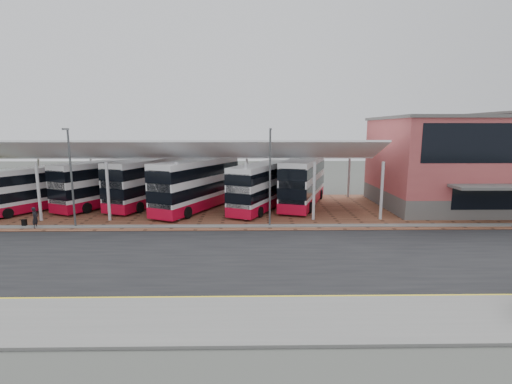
% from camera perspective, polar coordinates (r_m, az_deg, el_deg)
% --- Properties ---
extents(ground, '(140.00, 140.00, 0.00)m').
position_cam_1_polar(ground, '(24.83, -1.79, -9.15)').
color(ground, '#41443F').
extents(road, '(120.00, 14.00, 0.02)m').
position_cam_1_polar(road, '(23.88, -1.82, -9.90)').
color(road, black).
rests_on(road, ground).
extents(forecourt, '(72.00, 16.00, 0.06)m').
position_cam_1_polar(forecourt, '(37.39, 1.58, -2.64)').
color(forecourt, brown).
rests_on(forecourt, ground).
extents(sidewalk, '(120.00, 4.00, 0.14)m').
position_cam_1_polar(sidewalk, '(16.54, -2.28, -19.05)').
color(sidewalk, slate).
rests_on(sidewalk, ground).
extents(north_kerb, '(120.00, 0.80, 0.14)m').
position_cam_1_polar(north_kerb, '(30.74, -1.62, -5.29)').
color(north_kerb, slate).
rests_on(north_kerb, ground).
extents(yellow_line_near, '(120.00, 0.12, 0.01)m').
position_cam_1_polar(yellow_line_near, '(18.33, -2.12, -16.16)').
color(yellow_line_near, yellow).
rests_on(yellow_line_near, road).
extents(yellow_line_far, '(120.00, 0.12, 0.01)m').
position_cam_1_polar(yellow_line_far, '(18.60, -2.10, -15.76)').
color(yellow_line_far, yellow).
rests_on(yellow_line_far, road).
extents(canopy, '(37.00, 11.63, 7.07)m').
position_cam_1_polar(canopy, '(38.04, -10.65, 6.18)').
color(canopy, silver).
rests_on(canopy, ground).
extents(terminal, '(18.40, 14.40, 9.25)m').
position_cam_1_polar(terminal, '(43.85, 30.21, 3.99)').
color(terminal, '#5E5C59').
rests_on(terminal, ground).
extents(lamp_west, '(0.16, 0.90, 8.07)m').
position_cam_1_polar(lamp_west, '(33.26, -26.56, 2.36)').
color(lamp_west, '#4E5154').
rests_on(lamp_west, ground).
extents(lamp_east, '(0.16, 0.90, 8.07)m').
position_cam_1_polar(lamp_east, '(30.03, 2.17, 2.69)').
color(lamp_east, '#4E5154').
rests_on(lamp_east, ground).
extents(bus_0, '(7.34, 10.10, 4.26)m').
position_cam_1_polar(bus_0, '(42.31, -30.84, 0.38)').
color(bus_0, white).
rests_on(bus_0, forecourt).
extents(bus_1, '(7.47, 11.35, 4.70)m').
position_cam_1_polar(bus_1, '(41.84, -22.13, 1.25)').
color(bus_1, white).
rests_on(bus_1, forecourt).
extents(bus_2, '(6.69, 11.97, 4.85)m').
position_cam_1_polar(bus_2, '(40.62, -15.96, 1.47)').
color(bus_2, white).
rests_on(bus_2, forecourt).
extents(bus_3, '(7.69, 12.08, 4.97)m').
position_cam_1_polar(bus_3, '(37.32, -8.96, 1.12)').
color(bus_3, white).
rests_on(bus_3, forecourt).
extents(bus_4, '(6.99, 11.16, 4.58)m').
position_cam_1_polar(bus_4, '(37.00, 1.00, 0.86)').
color(bus_4, white).
rests_on(bus_4, forecourt).
extents(bus_5, '(6.37, 12.19, 4.92)m').
position_cam_1_polar(bus_5, '(39.25, 7.31, 1.54)').
color(bus_5, white).
rests_on(bus_5, forecourt).
extents(pedestrian, '(0.42, 0.63, 1.72)m').
position_cam_1_polar(pedestrian, '(34.99, -30.85, -3.40)').
color(pedestrian, black).
rests_on(pedestrian, forecourt).
extents(suitcase, '(0.34, 0.25, 0.59)m').
position_cam_1_polar(suitcase, '(36.11, -32.07, -4.06)').
color(suitcase, black).
rests_on(suitcase, forecourt).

